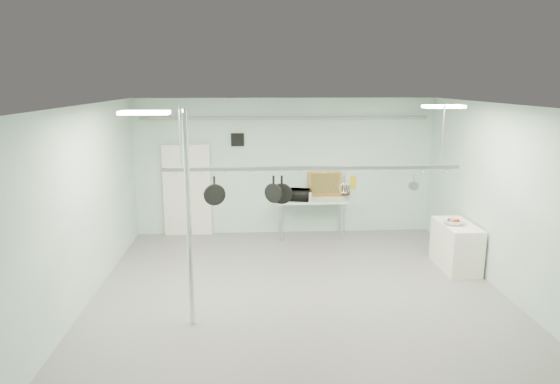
{
  "coord_description": "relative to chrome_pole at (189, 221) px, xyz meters",
  "views": [
    {
      "loc": [
        -0.79,
        -7.58,
        3.56
      ],
      "look_at": [
        -0.29,
        1.0,
        1.66
      ],
      "focal_mm": 32.0,
      "sensor_mm": 36.0,
      "label": 1
    }
  ],
  "objects": [
    {
      "name": "fruit_cluster",
      "position": [
        4.75,
        1.97,
        -0.61
      ],
      "size": [
        0.24,
        0.24,
        0.09
      ],
      "primitive_type": null,
      "color": "maroon",
      "rests_on": "fruit_bowl"
    },
    {
      "name": "wall_vent",
      "position": [
        0.6,
        4.57,
        0.65
      ],
      "size": [
        0.3,
        0.04,
        0.3
      ],
      "primitive_type": "cube",
      "color": "black",
      "rests_on": "back_wall"
    },
    {
      "name": "chrome_pole",
      "position": [
        0.0,
        0.0,
        0.0
      ],
      "size": [
        0.08,
        0.08,
        3.2
      ],
      "primitive_type": "cylinder",
      "color": "silver",
      "rests_on": "floor"
    },
    {
      "name": "side_cabinet",
      "position": [
        4.85,
        2.0,
        -1.15
      ],
      "size": [
        0.6,
        1.2,
        0.9
      ],
      "primitive_type": "cube",
      "color": "white",
      "rests_on": "floor"
    },
    {
      "name": "back_wall",
      "position": [
        1.7,
        4.59,
        0.0
      ],
      "size": [
        7.0,
        0.02,
        3.2
      ],
      "primitive_type": "cube",
      "color": "silver",
      "rests_on": "floor"
    },
    {
      "name": "saucepan",
      "position": [
        3.57,
        0.9,
        0.36
      ],
      "size": [
        0.16,
        0.11,
        0.26
      ],
      "primitive_type": null,
      "rotation": [
        0.0,
        0.0,
        0.19
      ],
      "color": "silver",
      "rests_on": "pot_rack"
    },
    {
      "name": "right_wall",
      "position": [
        5.19,
        0.6,
        0.0
      ],
      "size": [
        0.02,
        8.0,
        3.2
      ],
      "primitive_type": "cube",
      "color": "silver",
      "rests_on": "floor"
    },
    {
      "name": "fruit_bowl",
      "position": [
        4.75,
        1.97,
        -0.65
      ],
      "size": [
        0.49,
        0.49,
        0.1
      ],
      "primitive_type": "imported",
      "rotation": [
        0.0,
        0.0,
        -0.29
      ],
      "color": "silver",
      "rests_on": "side_cabinet"
    },
    {
      "name": "coffee_canister",
      "position": [
        2.2,
        4.0,
        -0.59
      ],
      "size": [
        0.15,
        0.15,
        0.22
      ],
      "primitive_type": "cylinder",
      "rotation": [
        0.0,
        0.0,
        0.03
      ],
      "color": "silver",
      "rests_on": "prep_table"
    },
    {
      "name": "grater",
      "position": [
        2.56,
        0.9,
        0.36
      ],
      "size": [
        0.1,
        0.06,
        0.24
      ],
      "primitive_type": null,
      "rotation": [
        0.0,
        0.0,
        -0.39
      ],
      "color": "gold",
      "rests_on": "pot_rack"
    },
    {
      "name": "skillet_left",
      "position": [
        0.31,
        0.9,
        0.25
      ],
      "size": [
        0.36,
        0.13,
        0.47
      ],
      "primitive_type": null,
      "rotation": [
        0.0,
        0.0,
        0.2
      ],
      "color": "black",
      "rests_on": "pot_rack"
    },
    {
      "name": "skillet_right",
      "position": [
        1.4,
        0.9,
        0.26
      ],
      "size": [
        0.35,
        0.1,
        0.46
      ],
      "primitive_type": null,
      "rotation": [
        0.0,
        0.0,
        -0.11
      ],
      "color": "black",
      "rests_on": "pot_rack"
    },
    {
      "name": "painting_large",
      "position": [
        2.65,
        4.5,
        -0.41
      ],
      "size": [
        0.79,
        0.17,
        0.58
      ],
      "primitive_type": "cube",
      "rotation": [
        -0.14,
        0.0,
        -0.05
      ],
      "color": "#BF7733",
      "rests_on": "prep_table"
    },
    {
      "name": "ceiling",
      "position": [
        1.7,
        0.6,
        1.59
      ],
      "size": [
        7.0,
        8.0,
        0.02
      ],
      "primitive_type": "cube",
      "color": "silver",
      "rests_on": "back_wall"
    },
    {
      "name": "door",
      "position": [
        -0.6,
        4.54,
        -0.55
      ],
      "size": [
        1.1,
        0.1,
        2.2
      ],
      "primitive_type": "cube",
      "color": "silver",
      "rests_on": "floor"
    },
    {
      "name": "skillet_mid",
      "position": [
        1.26,
        0.9,
        0.26
      ],
      "size": [
        0.31,
        0.21,
        0.45
      ],
      "primitive_type": null,
      "rotation": [
        0.0,
        0.0,
        -0.51
      ],
      "color": "black",
      "rests_on": "pot_rack"
    },
    {
      "name": "light_panel_left",
      "position": [
        -0.5,
        -0.2,
        1.56
      ],
      "size": [
        0.65,
        0.3,
        0.05
      ],
      "primitive_type": "cube",
      "color": "white",
      "rests_on": "ceiling"
    },
    {
      "name": "conduit_pipe",
      "position": [
        1.7,
        4.5,
        1.15
      ],
      "size": [
        6.6,
        0.07,
        0.07
      ],
      "primitive_type": "cylinder",
      "rotation": [
        0.0,
        1.57,
        0.0
      ],
      "color": "gray",
      "rests_on": "back_wall"
    },
    {
      "name": "floor",
      "position": [
        1.7,
        0.6,
        -1.6
      ],
      "size": [
        8.0,
        8.0,
        0.0
      ],
      "primitive_type": "plane",
      "color": "gray",
      "rests_on": "ground"
    },
    {
      "name": "pot_rack",
      "position": [
        1.9,
        0.9,
        0.63
      ],
      "size": [
        4.8,
        0.06,
        1.0
      ],
      "color": "#B7B7BC",
      "rests_on": "ceiling"
    },
    {
      "name": "prep_table",
      "position": [
        2.3,
        4.2,
        -0.77
      ],
      "size": [
        1.6,
        0.7,
        0.91
      ],
      "color": "silver",
      "rests_on": "floor"
    },
    {
      "name": "whisk",
      "position": [
        2.42,
        0.9,
        0.33
      ],
      "size": [
        0.21,
        0.21,
        0.31
      ],
      "primitive_type": null,
      "rotation": [
        0.0,
        0.0,
        -0.22
      ],
      "color": "silver",
      "rests_on": "pot_rack"
    },
    {
      "name": "light_panel_right",
      "position": [
        4.1,
        1.2,
        1.56
      ],
      "size": [
        0.65,
        0.3,
        0.05
      ],
      "primitive_type": "cube",
      "color": "white",
      "rests_on": "ceiling"
    },
    {
      "name": "painting_small",
      "position": [
        3.09,
        4.5,
        -0.57
      ],
      "size": [
        0.3,
        0.1,
        0.25
      ],
      "primitive_type": "cube",
      "rotation": [
        -0.17,
        0.0,
        0.06
      ],
      "color": "black",
      "rests_on": "prep_table"
    },
    {
      "name": "microwave",
      "position": [
        2.0,
        4.07,
        -0.56
      ],
      "size": [
        0.55,
        0.44,
        0.26
      ],
      "primitive_type": "imported",
      "rotation": [
        0.0,
        0.0,
        2.87
      ],
      "color": "black",
      "rests_on": "prep_table"
    }
  ]
}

